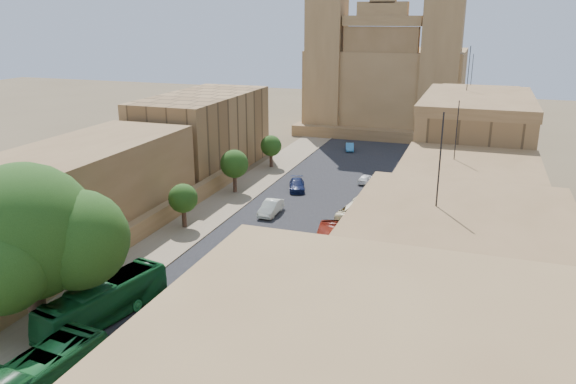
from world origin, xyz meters
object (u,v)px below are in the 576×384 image
Objects in this scene: street_tree_c at (234,164)px; pedestrian_c at (369,286)px; church at (386,76)px; ficus_tree at (28,237)px; car_blue_b at (350,147)px; pedestrian_a at (285,380)px; car_dkblue at (297,185)px; street_tree_a at (105,239)px; red_truck at (249,286)px; bus_cream_east at (362,212)px; bus_red_east at (329,259)px; car_cream at (305,264)px; bus_green_north at (104,301)px; street_tree_b at (183,199)px; car_blue_a at (212,285)px; street_tree_d at (271,146)px; car_white_b at (366,179)px; olive_pickup at (333,254)px; car_white_a at (271,208)px.

street_tree_c reaches higher than pedestrian_c.
church reaches higher than pedestrian_c.
ficus_tree is 3.33× the size of car_blue_b.
street_tree_c is 37.09m from pedestrian_a.
car_dkblue is at bearing -107.35° from car_blue_b.
street_tree_a is 12.14m from red_truck.
bus_red_east is at bearing 99.08° from bus_cream_east.
church is 7.77× the size of car_cream.
bus_green_north is at bearing 38.75° from car_cream.
street_tree_b is 14.44m from car_blue_a.
red_truck is at bearing -54.22° from pedestrian_a.
bus_red_east is at bearing -82.72° from pedestrian_a.
car_white_b is (13.74, -3.37, -2.37)m from street_tree_d.
olive_pickup is at bearing 46.17° from ficus_tree.
bus_red_east is (12.70, 11.09, 0.18)m from bus_green_north.
ficus_tree reaches higher than bus_red_east.
street_tree_c is 1.38× the size of car_blue_a.
ficus_tree is 2.60× the size of street_tree_b.
bus_green_north is 0.89× the size of bus_red_east.
street_tree_b reaches higher than bus_green_north.
church is 3.20× the size of ficus_tree.
car_dkblue is at bearing -94.88° from church.
ficus_tree is at bearing -82.83° from pedestrian_c.
bus_cream_east is 6.09× the size of pedestrian_a.
car_blue_a reaches higher than car_white_b.
olive_pickup is 24.73m from car_white_b.
red_truck is (11.98, -36.23, -1.46)m from street_tree_d.
street_tree_b is at bearing 30.45° from bus_cream_east.
bus_green_north is at bearing 32.08° from bus_red_east.
street_tree_d is 33.02m from car_cream.
street_tree_a is at bearing 94.30° from ficus_tree.
bus_green_north is 54.36m from car_blue_b.
street_tree_d is at bearing 107.40° from car_dkblue.
car_white_a is (6.68, 6.14, -2.19)m from street_tree_b.
car_dkblue is (-0.06, 8.90, -0.08)m from car_white_a.
street_tree_b is at bearing 130.78° from car_blue_a.
street_tree_a is 9.08m from car_blue_a.
car_blue_b is (7.94, 48.90, -2.85)m from street_tree_a.
ficus_tree is at bearing -88.92° from street_tree_c.
red_truck is 1.31× the size of car_dkblue.
pedestrian_a is (7.59, -75.17, -8.77)m from church.
car_blue_a is (-7.57, -17.73, -0.64)m from bus_cream_east.
street_tree_c reaches higher than pedestrian_a.
bus_cream_east is 1.95× the size of car_cream.
bus_cream_east is (15.58, 26.36, -5.44)m from ficus_tree.
street_tree_d is 34.28m from bus_red_east.
street_tree_a reaches higher than street_tree_b.
bus_green_north is at bearing -127.28° from car_blue_a.
ficus_tree is 7.60× the size of pedestrian_a.
street_tree_c is at bearing -59.85° from pedestrian_a.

